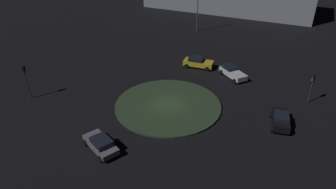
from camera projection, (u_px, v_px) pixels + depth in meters
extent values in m
plane|color=black|center=(168.00, 106.00, 36.77)|extent=(121.44, 121.44, 0.00)
cylinder|color=#2D4228|center=(168.00, 105.00, 36.72)|extent=(12.75, 12.75, 0.22)
cube|color=black|center=(281.00, 120.00, 32.93)|extent=(4.26, 2.95, 0.75)
cube|color=black|center=(282.00, 116.00, 32.54)|extent=(2.28, 2.05, 0.41)
cylinder|color=black|center=(289.00, 132.00, 31.76)|extent=(0.75, 0.45, 0.72)
cylinder|color=black|center=(272.00, 129.00, 32.14)|extent=(0.75, 0.45, 0.72)
cylinder|color=black|center=(287.00, 117.00, 34.11)|extent=(0.75, 0.45, 0.72)
cylinder|color=black|center=(271.00, 115.00, 34.49)|extent=(0.75, 0.45, 0.72)
cube|color=gold|center=(198.00, 63.00, 45.80)|extent=(3.53, 4.73, 0.71)
cube|color=black|center=(196.00, 59.00, 45.62)|extent=(2.36, 2.59, 0.49)
cylinder|color=black|center=(210.00, 64.00, 46.27)|extent=(0.50, 0.74, 0.71)
cylinder|color=black|center=(207.00, 69.00, 44.77)|extent=(0.50, 0.74, 0.71)
cylinder|color=black|center=(190.00, 61.00, 47.19)|extent=(0.50, 0.74, 0.71)
cylinder|color=black|center=(187.00, 66.00, 45.69)|extent=(0.50, 0.74, 0.71)
cube|color=white|center=(233.00, 73.00, 42.83)|extent=(4.67, 3.16, 0.70)
cube|color=black|center=(230.00, 67.00, 43.22)|extent=(2.34, 2.10, 0.45)
cylinder|color=black|center=(245.00, 79.00, 42.12)|extent=(0.74, 0.46, 0.70)
cylinder|color=black|center=(235.00, 81.00, 41.47)|extent=(0.74, 0.46, 0.70)
cylinder|color=black|center=(231.00, 70.00, 44.54)|extent=(0.74, 0.46, 0.70)
cylinder|color=black|center=(221.00, 72.00, 43.89)|extent=(0.74, 0.46, 0.70)
cube|color=slate|center=(101.00, 144.00, 29.55)|extent=(4.53, 3.84, 0.58)
cube|color=black|center=(101.00, 142.00, 29.06)|extent=(2.59, 2.45, 0.54)
cylinder|color=black|center=(85.00, 143.00, 30.24)|extent=(0.69, 0.56, 0.68)
cylinder|color=black|center=(101.00, 136.00, 31.21)|extent=(0.69, 0.56, 0.68)
cylinder|color=black|center=(100.00, 159.00, 28.18)|extent=(0.69, 0.56, 0.68)
cylinder|color=black|center=(117.00, 151.00, 29.15)|extent=(0.69, 0.56, 0.68)
cylinder|color=#2D2D2D|center=(310.00, 92.00, 36.65)|extent=(0.12, 0.12, 2.93)
cube|color=black|center=(314.00, 78.00, 35.68)|extent=(0.31, 0.24, 0.90)
sphere|color=#3F0C0C|center=(313.00, 76.00, 35.54)|extent=(0.20, 0.20, 0.20)
sphere|color=#4C380F|center=(313.00, 78.00, 35.67)|extent=(0.20, 0.20, 0.20)
sphere|color=#1EE53F|center=(312.00, 80.00, 35.81)|extent=(0.20, 0.20, 0.20)
cylinder|color=#2D2D2D|center=(28.00, 86.00, 37.47)|extent=(0.12, 0.12, 3.52)
cube|color=black|center=(24.00, 69.00, 36.35)|extent=(0.34, 0.28, 0.90)
sphere|color=#3F0C0C|center=(24.00, 67.00, 36.20)|extent=(0.20, 0.20, 0.20)
sphere|color=#4C380F|center=(25.00, 70.00, 36.34)|extent=(0.20, 0.20, 0.20)
sphere|color=#1EE53F|center=(26.00, 72.00, 36.47)|extent=(0.20, 0.20, 0.20)
cylinder|color=#4C4C51|center=(198.00, 10.00, 58.41)|extent=(0.18, 0.18, 8.61)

